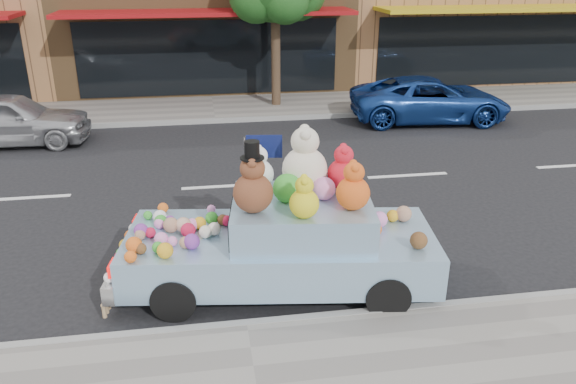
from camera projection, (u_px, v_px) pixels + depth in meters
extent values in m
plane|color=black|center=(225.00, 186.00, 11.74)|extent=(120.00, 120.00, 0.00)
cube|color=gray|center=(213.00, 108.00, 17.65)|extent=(60.00, 3.00, 0.12)
cube|color=gray|center=(247.00, 326.00, 7.16)|extent=(60.00, 0.12, 0.13)
cube|color=gray|center=(215.00, 121.00, 16.28)|extent=(60.00, 0.12, 0.13)
cube|color=black|center=(210.00, 58.00, 18.48)|extent=(8.50, 0.06, 2.40)
cube|color=maroon|center=(208.00, 13.00, 17.11)|extent=(9.00, 1.80, 0.12)
cube|color=black|center=(493.00, 51.00, 19.95)|extent=(8.50, 0.06, 2.40)
cube|color=gold|center=(512.00, 8.00, 18.57)|extent=(9.00, 1.80, 0.12)
cylinder|color=#38281C|center=(276.00, 57.00, 17.35)|extent=(0.28, 0.28, 3.20)
sphere|color=#154A16|center=(285.00, 0.00, 16.17)|extent=(1.40, 1.40, 1.40)
imported|color=#B8B9BD|center=(9.00, 119.00, 14.15)|extent=(3.97, 1.71, 1.33)
imported|color=#1A4094|center=(430.00, 99.00, 16.30)|extent=(4.75, 2.54, 1.27)
cylinder|color=black|center=(388.00, 296.00, 7.37)|extent=(0.62, 0.28, 0.60)
cylinder|color=black|center=(369.00, 241.00, 8.81)|extent=(0.62, 0.28, 0.60)
cylinder|color=black|center=(174.00, 299.00, 7.31)|extent=(0.62, 0.28, 0.60)
cylinder|color=black|center=(190.00, 243.00, 8.75)|extent=(0.62, 0.28, 0.60)
cube|color=#8FB6D5|center=(280.00, 252.00, 7.96)|extent=(4.49, 2.27, 0.60)
cube|color=#8FB6D5|center=(302.00, 217.00, 7.76)|extent=(2.09, 1.74, 0.50)
cube|color=silver|center=(125.00, 263.00, 7.97)|extent=(0.40, 1.79, 0.26)
cube|color=red|center=(113.00, 268.00, 7.22)|extent=(0.10, 0.29, 0.16)
cube|color=red|center=(137.00, 222.00, 8.48)|extent=(0.10, 0.29, 0.16)
cube|color=black|center=(233.00, 218.00, 7.74)|extent=(0.22, 1.29, 0.40)
sphere|color=brown|center=(253.00, 193.00, 7.23)|extent=(0.52, 0.52, 0.52)
sphere|color=brown|center=(253.00, 168.00, 7.10)|extent=(0.33, 0.33, 0.33)
sphere|color=brown|center=(253.00, 163.00, 6.95)|extent=(0.12, 0.12, 0.12)
sphere|color=brown|center=(251.00, 158.00, 7.16)|extent=(0.12, 0.12, 0.12)
cylinder|color=black|center=(252.00, 158.00, 7.04)|extent=(0.31, 0.31, 0.02)
cylinder|color=black|center=(252.00, 150.00, 7.00)|extent=(0.20, 0.20, 0.22)
sphere|color=beige|center=(305.00, 169.00, 7.87)|extent=(0.64, 0.64, 0.64)
sphere|color=beige|center=(305.00, 141.00, 7.71)|extent=(0.40, 0.40, 0.40)
sphere|color=beige|center=(307.00, 135.00, 7.53)|extent=(0.15, 0.15, 0.15)
sphere|color=beige|center=(303.00, 129.00, 7.78)|extent=(0.15, 0.15, 0.15)
sphere|color=#D94D14|center=(353.00, 193.00, 7.31)|extent=(0.45, 0.45, 0.45)
sphere|color=#D94D14|center=(354.00, 173.00, 7.20)|extent=(0.28, 0.28, 0.28)
sphere|color=#D94D14|center=(356.00, 169.00, 7.08)|extent=(0.11, 0.11, 0.11)
sphere|color=#D94D14|center=(352.00, 163.00, 7.26)|extent=(0.11, 0.11, 0.11)
sphere|color=red|center=(343.00, 174.00, 7.96)|extent=(0.45, 0.45, 0.45)
sphere|color=red|center=(344.00, 155.00, 7.85)|extent=(0.28, 0.28, 0.28)
sphere|color=red|center=(346.00, 151.00, 7.73)|extent=(0.11, 0.11, 0.11)
sphere|color=red|center=(342.00, 147.00, 7.90)|extent=(0.11, 0.11, 0.11)
sphere|color=white|center=(259.00, 174.00, 7.98)|extent=(0.43, 0.43, 0.43)
sphere|color=white|center=(258.00, 156.00, 7.88)|extent=(0.27, 0.27, 0.27)
sphere|color=white|center=(259.00, 152.00, 7.76)|extent=(0.10, 0.10, 0.10)
sphere|color=white|center=(257.00, 148.00, 7.93)|extent=(0.10, 0.10, 0.10)
sphere|color=gold|center=(304.00, 204.00, 7.08)|extent=(0.38, 0.38, 0.38)
sphere|color=gold|center=(304.00, 185.00, 6.99)|extent=(0.24, 0.24, 0.24)
sphere|color=gold|center=(306.00, 182.00, 6.88)|extent=(0.09, 0.09, 0.09)
sphere|color=gold|center=(303.00, 177.00, 7.03)|extent=(0.09, 0.09, 0.09)
sphere|color=green|center=(287.00, 188.00, 7.59)|extent=(0.40, 0.40, 0.40)
sphere|color=pink|center=(324.00, 189.00, 7.66)|extent=(0.32, 0.32, 0.32)
sphere|color=#722C89|center=(170.00, 221.00, 8.06)|extent=(0.15, 0.15, 0.15)
sphere|color=pink|center=(172.00, 241.00, 7.47)|extent=(0.14, 0.14, 0.14)
sphere|color=orange|center=(165.00, 251.00, 7.16)|extent=(0.21, 0.21, 0.21)
sphere|color=green|center=(161.00, 221.00, 8.01)|extent=(0.18, 0.18, 0.18)
sphere|color=#E95715|center=(130.00, 257.00, 7.07)|extent=(0.16, 0.16, 0.16)
sphere|color=#E95715|center=(134.00, 245.00, 7.30)|extent=(0.22, 0.22, 0.22)
sphere|color=#9B6F55|center=(140.00, 235.00, 7.64)|extent=(0.15, 0.15, 0.15)
sphere|color=#583619|center=(141.00, 249.00, 7.28)|extent=(0.15, 0.15, 0.15)
sphere|color=beige|center=(205.00, 232.00, 7.69)|extent=(0.18, 0.18, 0.18)
sphere|color=green|center=(148.00, 215.00, 8.24)|extent=(0.13, 0.13, 0.13)
sphere|color=#E95715|center=(163.00, 208.00, 8.45)|extent=(0.16, 0.16, 0.16)
sphere|color=#583619|center=(190.00, 231.00, 7.75)|extent=(0.14, 0.14, 0.14)
sphere|color=pink|center=(211.00, 209.00, 8.45)|extent=(0.13, 0.13, 0.13)
sphere|color=#722C89|center=(141.00, 231.00, 7.70)|extent=(0.20, 0.20, 0.20)
sphere|color=#9B6F55|center=(171.00, 225.00, 7.84)|extent=(0.22, 0.22, 0.22)
sphere|color=pink|center=(192.00, 225.00, 7.91)|extent=(0.18, 0.18, 0.18)
sphere|color=pink|center=(159.00, 224.00, 7.96)|extent=(0.15, 0.15, 0.15)
sphere|color=orange|center=(200.00, 223.00, 7.94)|extent=(0.18, 0.18, 0.18)
sphere|color=#B01234|center=(150.00, 233.00, 7.71)|extent=(0.15, 0.15, 0.15)
sphere|color=#9B6F55|center=(185.00, 243.00, 7.42)|extent=(0.16, 0.16, 0.16)
sphere|color=green|center=(158.00, 247.00, 7.30)|extent=(0.15, 0.15, 0.15)
sphere|color=#B01234|center=(227.00, 221.00, 8.05)|extent=(0.16, 0.16, 0.16)
sphere|color=beige|center=(214.00, 229.00, 7.77)|extent=(0.19, 0.19, 0.19)
sphere|color=#B01234|center=(188.00, 230.00, 7.71)|extent=(0.21, 0.21, 0.21)
sphere|color=pink|center=(161.00, 239.00, 7.48)|extent=(0.19, 0.19, 0.19)
sphere|color=white|center=(160.00, 217.00, 8.12)|extent=(0.20, 0.20, 0.20)
sphere|color=#722C89|center=(192.00, 242.00, 7.39)|extent=(0.21, 0.21, 0.21)
sphere|color=#583619|center=(223.00, 220.00, 8.07)|extent=(0.16, 0.16, 0.16)
sphere|color=orange|center=(212.00, 219.00, 8.10)|extent=(0.15, 0.15, 0.15)
sphere|color=green|center=(212.00, 218.00, 8.09)|extent=(0.19, 0.19, 0.19)
sphere|color=#D8A88C|center=(184.00, 225.00, 7.82)|extent=(0.22, 0.22, 0.22)
sphere|color=#E95715|center=(130.00, 236.00, 8.30)|extent=(0.17, 0.17, 0.17)
sphere|color=beige|center=(130.00, 237.00, 8.30)|extent=(0.13, 0.13, 0.13)
sphere|color=#9B6F55|center=(113.00, 269.00, 7.41)|extent=(0.15, 0.15, 0.15)
sphere|color=green|center=(121.00, 253.00, 7.82)|extent=(0.15, 0.15, 0.15)
sphere|color=#583619|center=(133.00, 232.00, 8.46)|extent=(0.12, 0.12, 0.12)
sphere|color=white|center=(134.00, 229.00, 8.52)|extent=(0.16, 0.16, 0.16)
sphere|color=white|center=(109.00, 277.00, 7.23)|extent=(0.14, 0.14, 0.14)
sphere|color=#B01234|center=(120.00, 256.00, 7.75)|extent=(0.14, 0.14, 0.14)
sphere|color=#B01234|center=(120.00, 257.00, 7.73)|extent=(0.15, 0.15, 0.15)
sphere|color=orange|center=(125.00, 245.00, 8.02)|extent=(0.18, 0.18, 0.18)
sphere|color=orange|center=(393.00, 216.00, 8.17)|extent=(0.18, 0.18, 0.18)
sphere|color=#9B6F55|center=(404.00, 214.00, 8.17)|extent=(0.24, 0.24, 0.24)
sphere|color=pink|center=(379.00, 219.00, 7.99)|extent=(0.23, 0.23, 0.23)
sphere|color=#E95715|center=(375.00, 229.00, 7.74)|extent=(0.20, 0.20, 0.20)
sphere|color=#583619|center=(419.00, 240.00, 7.39)|extent=(0.24, 0.24, 0.24)
cylinder|color=#997A54|center=(104.00, 312.00, 7.28)|extent=(0.06, 0.06, 0.17)
sphere|color=#997A54|center=(103.00, 306.00, 7.24)|extent=(0.07, 0.07, 0.07)
cylinder|color=#997A54|center=(106.00, 307.00, 7.37)|extent=(0.06, 0.06, 0.17)
sphere|color=#997A54|center=(105.00, 301.00, 7.33)|extent=(0.07, 0.07, 0.07)
cylinder|color=#997A54|center=(108.00, 303.00, 7.46)|extent=(0.06, 0.06, 0.17)
sphere|color=#997A54|center=(108.00, 297.00, 7.43)|extent=(0.07, 0.07, 0.07)
cylinder|color=#997A54|center=(110.00, 299.00, 7.55)|extent=(0.06, 0.06, 0.17)
sphere|color=#997A54|center=(110.00, 293.00, 7.52)|extent=(0.07, 0.07, 0.07)
cylinder|color=#997A54|center=(112.00, 295.00, 7.65)|extent=(0.06, 0.06, 0.17)
sphere|color=#997A54|center=(112.00, 289.00, 7.61)|extent=(0.07, 0.07, 0.07)
cylinder|color=#997A54|center=(114.00, 291.00, 7.74)|extent=(0.06, 0.06, 0.17)
sphere|color=#997A54|center=(114.00, 285.00, 7.70)|extent=(0.07, 0.07, 0.07)
cylinder|color=#997A54|center=(116.00, 287.00, 7.83)|extent=(0.06, 0.06, 0.17)
sphere|color=#997A54|center=(115.00, 281.00, 7.80)|extent=(0.07, 0.07, 0.07)
cylinder|color=#997A54|center=(118.00, 283.00, 7.92)|extent=(0.06, 0.06, 0.17)
sphere|color=#997A54|center=(117.00, 277.00, 7.89)|extent=(0.07, 0.07, 0.07)
cylinder|color=#997A54|center=(120.00, 279.00, 8.02)|extent=(0.06, 0.06, 0.17)
sphere|color=#997A54|center=(119.00, 274.00, 7.98)|extent=(0.07, 0.07, 0.07)
cylinder|color=#997A54|center=(122.00, 276.00, 8.11)|extent=(0.06, 0.06, 0.17)
sphere|color=#997A54|center=(121.00, 270.00, 8.07)|extent=(0.07, 0.07, 0.07)
cylinder|color=#997A54|center=(123.00, 272.00, 8.20)|extent=(0.06, 0.06, 0.17)
sphere|color=#997A54|center=(123.00, 266.00, 8.16)|extent=(0.07, 0.07, 0.07)
cylinder|color=#997A54|center=(125.00, 269.00, 8.29)|extent=(0.06, 0.06, 0.17)
sphere|color=#997A54|center=(124.00, 263.00, 8.26)|extent=(0.07, 0.07, 0.07)
cylinder|color=#997A54|center=(127.00, 265.00, 8.39)|extent=(0.06, 0.06, 0.17)
sphere|color=#997A54|center=(126.00, 260.00, 8.35)|extent=(0.07, 0.07, 0.07)
cylinder|color=#997A54|center=(128.00, 262.00, 8.48)|extent=(0.06, 0.06, 0.17)
sphere|color=#997A54|center=(128.00, 256.00, 8.44)|extent=(0.07, 0.07, 0.07)
cylinder|color=#997A54|center=(130.00, 259.00, 8.57)|extent=(0.06, 0.06, 0.17)
sphere|color=#997A54|center=(129.00, 253.00, 8.53)|extent=(0.07, 0.07, 0.07)
cylinder|color=#997A54|center=(131.00, 255.00, 8.66)|extent=(0.06, 0.06, 0.17)
sphere|color=#997A54|center=(131.00, 250.00, 8.63)|extent=(0.07, 0.07, 0.07)
cylinder|color=#997A54|center=(133.00, 252.00, 8.76)|extent=(0.06, 0.06, 0.17)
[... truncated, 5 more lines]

